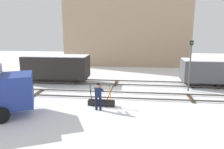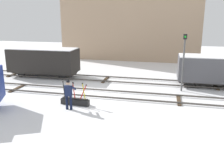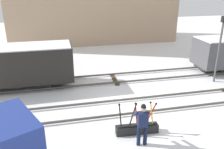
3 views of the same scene
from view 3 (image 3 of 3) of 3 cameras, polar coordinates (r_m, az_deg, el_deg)
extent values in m
plane|color=white|center=(12.35, 4.62, -7.86)|extent=(60.00, 60.00, 0.00)
cube|color=#4C4742|center=(11.69, 5.68, -8.97)|extent=(44.00, 0.07, 0.10)
cube|color=#4C4742|center=(12.90, 3.70, -5.85)|extent=(44.00, 0.07, 0.10)
cube|color=#423323|center=(12.15, -23.34, -10.04)|extent=(0.24, 1.94, 0.08)
cube|color=#4C4742|center=(14.95, 1.20, -1.85)|extent=(44.00, 0.07, 0.10)
cube|color=#4C4742|center=(16.25, -0.01, 0.09)|extent=(44.00, 0.07, 0.10)
cube|color=#423323|center=(15.64, 0.57, -1.14)|extent=(0.24, 1.94, 0.08)
cube|color=black|center=(10.44, 5.91, -12.73)|extent=(1.82, 0.47, 0.36)
cube|color=black|center=(10.32, 5.96, -11.76)|extent=(1.63, 0.30, 0.06)
cylinder|color=black|center=(9.91, 1.98, -9.79)|extent=(0.15, 0.06, 1.05)
sphere|color=black|center=(9.65, 1.74, -7.15)|extent=(0.09, 0.09, 0.09)
cylinder|color=black|center=(10.02, 4.91, -9.59)|extent=(0.32, 0.07, 1.03)
sphere|color=black|center=(9.80, 5.76, -6.97)|extent=(0.09, 0.09, 0.09)
cylinder|color=red|center=(10.05, 5.76, -9.44)|extent=(0.17, 0.07, 1.05)
sphere|color=black|center=(9.78, 5.56, -6.84)|extent=(0.09, 0.09, 0.09)
cylinder|color=red|center=(10.23, 9.08, -9.30)|extent=(0.48, 0.08, 0.98)
sphere|color=black|center=(10.06, 10.41, -6.81)|extent=(0.09, 0.09, 0.09)
cylinder|color=yellow|center=(10.22, 9.35, -9.08)|extent=(0.21, 0.07, 1.05)
sphere|color=black|center=(9.95, 9.11, -6.54)|extent=(0.09, 0.09, 0.09)
cylinder|color=#111831|center=(9.64, 6.34, -14.22)|extent=(0.15, 0.15, 0.84)
cylinder|color=#111831|center=(9.70, 7.86, -14.04)|extent=(0.15, 0.15, 0.84)
cube|color=#192347|center=(9.27, 7.30, -10.51)|extent=(0.39, 0.26, 0.60)
sphere|color=tan|center=(9.05, 7.44, -8.07)|extent=(0.23, 0.23, 0.23)
sphere|color=black|center=(9.00, 7.46, -7.55)|extent=(0.20, 0.20, 0.20)
cylinder|color=#192347|center=(9.35, 5.68, -9.24)|extent=(0.14, 0.54, 0.39)
cylinder|color=#192347|center=(9.47, 8.16, -9.02)|extent=(0.14, 0.55, 0.37)
cube|color=black|center=(7.83, -18.64, -12.10)|extent=(0.79, 1.64, 0.76)
cylinder|color=#4C4C4C|center=(16.14, 23.85, 4.62)|extent=(0.12, 0.12, 3.75)
cube|color=black|center=(15.74, 24.96, 11.78)|extent=(0.24, 0.24, 0.36)
cube|color=#2D2B28|center=(15.32, -20.48, -1.59)|extent=(5.75, 1.38, 0.20)
cube|color=black|center=(14.96, -21.02, 2.31)|extent=(6.06, 2.26, 2.00)
cube|color=white|center=(14.68, -21.54, 6.11)|extent=(5.94, 2.17, 0.06)
cylinder|color=black|center=(14.62, -13.09, -2.05)|extent=(0.70, 0.11, 0.70)
cylinder|color=black|center=(15.75, -13.16, -0.34)|extent=(0.70, 0.11, 0.70)
cylinder|color=black|center=(17.76, 22.94, 0.97)|extent=(0.70, 0.10, 0.70)
cylinder|color=black|center=(18.69, 20.87, 2.23)|extent=(0.70, 0.10, 0.70)
camera|label=1|loc=(7.50, 119.63, -18.12)|focal=34.83mm
camera|label=2|loc=(9.35, 104.33, -9.85)|focal=37.66mm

